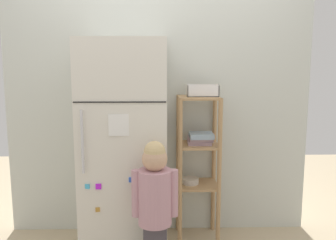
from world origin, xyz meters
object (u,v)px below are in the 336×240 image
(fruit_bin, at_px, (205,92))
(pantry_shelf_unit, at_px, (198,154))
(refrigerator, at_px, (125,147))
(child_standing, at_px, (155,197))

(fruit_bin, bearing_deg, pantry_shelf_unit, -171.70)
(pantry_shelf_unit, relative_size, fruit_bin, 4.84)
(pantry_shelf_unit, distance_m, fruit_bin, 0.53)
(refrigerator, xyz_separation_m, fruit_bin, (0.65, 0.16, 0.43))
(child_standing, height_order, fruit_bin, fruit_bin)
(refrigerator, distance_m, pantry_shelf_unit, 0.63)
(child_standing, bearing_deg, fruit_bin, 56.15)
(pantry_shelf_unit, bearing_deg, child_standing, -120.78)
(fruit_bin, bearing_deg, child_standing, -123.85)
(refrigerator, relative_size, child_standing, 1.70)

